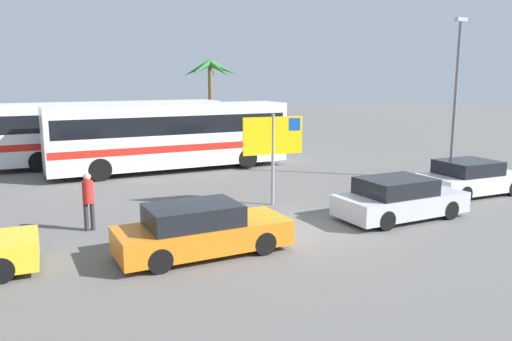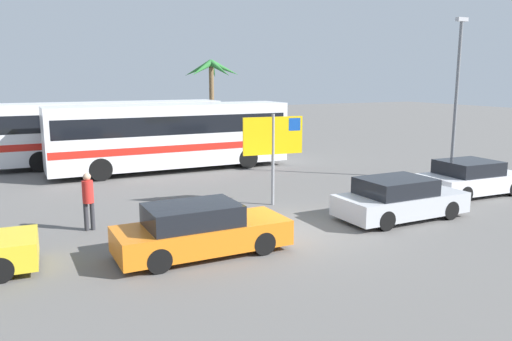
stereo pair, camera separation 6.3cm
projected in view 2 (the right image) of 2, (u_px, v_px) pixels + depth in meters
name	position (u px, v px, depth m)	size (l,w,h in m)	color
ground	(290.00, 231.00, 14.73)	(120.00, 120.00, 0.00)	#605E5B
bus_front_coach	(171.00, 134.00, 24.02)	(11.37, 2.43, 3.17)	white
bus_rear_coach	(111.00, 129.00, 26.05)	(11.37, 2.43, 3.17)	white
ferry_sign	(274.00, 139.00, 17.36)	(2.20, 0.26, 3.20)	gray
car_orange	(200.00, 230.00, 12.67)	(4.39, 1.73, 1.32)	orange
car_white	(471.00, 178.00, 19.20)	(4.04, 2.03, 1.32)	silver
car_silver	(399.00, 199.00, 15.91)	(4.23, 1.86, 1.32)	#B7BABF
pedestrian_by_bus	(88.00, 197.00, 14.62)	(0.32, 0.32, 1.71)	#2D2D33
lamp_post_left_side	(457.00, 93.00, 21.57)	(0.56, 0.20, 6.89)	slate
palm_tree_seaside	(212.00, 77.00, 33.96)	(3.87, 3.76, 5.61)	brown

